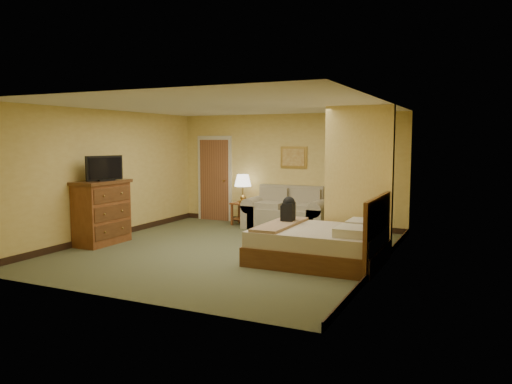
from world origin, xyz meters
The scene contains 17 objects.
floor centered at (0.00, 0.00, 0.00)m, with size 6.00×6.00×0.00m, color #4F5235.
ceiling centered at (0.00, 0.00, 2.60)m, with size 6.00×6.00×0.00m, color white.
back_wall centered at (0.00, 3.00, 1.30)m, with size 5.50×0.02×2.60m, color #DCBA5E.
left_wall centered at (-2.75, 0.00, 1.30)m, with size 0.02×6.00×2.60m, color #DCBA5E.
right_wall centered at (2.75, 0.00, 1.30)m, with size 0.02×6.00×2.60m, color #DCBA5E.
partition centered at (2.15, 0.93, 1.30)m, with size 1.20×0.15×2.60m, color #DCBA5E.
door centered at (-1.95, 2.96, 1.03)m, with size 0.94×0.16×2.10m.
baseboard centered at (0.00, 2.99, 0.06)m, with size 5.50×0.02×0.12m, color black.
loveseat centered at (0.14, 2.58, 0.31)m, with size 1.90×0.88×0.96m.
side_table centered at (-1.01, 2.65, 0.35)m, with size 0.48×0.48×0.53m.
table_lamp centered at (-1.01, 2.65, 1.03)m, with size 0.40×0.40×0.66m.
coffee_table centered at (1.37, 0.84, 0.30)m, with size 0.69×0.69×0.42m.
wall_picture centered at (0.14, 2.97, 1.60)m, with size 0.64×0.04×0.50m.
dresser centered at (-2.48, -0.49, 0.62)m, with size 0.60×1.15×1.23m.
tv centered at (-2.38, -0.49, 1.45)m, with size 0.27×0.77×0.48m.
bed centered at (1.82, -0.10, 0.31)m, with size 2.06×1.75×1.13m.
backpack centered at (1.12, 0.19, 0.80)m, with size 0.22×0.29×0.47m.
Camera 1 is at (4.24, -7.82, 2.01)m, focal length 35.00 mm.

